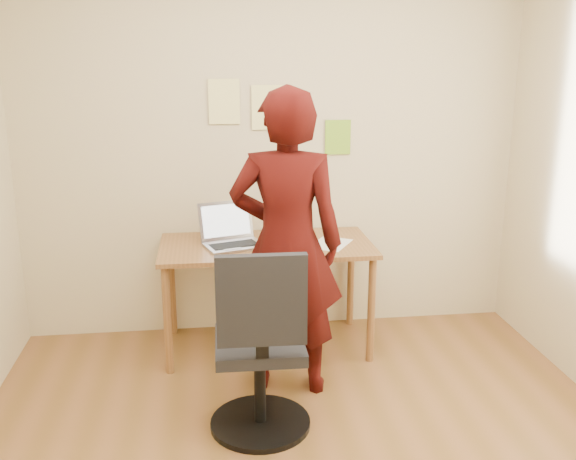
{
  "coord_description": "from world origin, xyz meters",
  "views": [
    {
      "loc": [
        -0.46,
        -2.67,
        1.96
      ],
      "look_at": [
        0.01,
        0.95,
        0.95
      ],
      "focal_mm": 40.0,
      "sensor_mm": 36.0,
      "label": 1
    }
  ],
  "objects": [
    {
      "name": "room",
      "position": [
        0.0,
        0.0,
        1.35
      ],
      "size": [
        3.58,
        3.58,
        2.78
      ],
      "color": "brown",
      "rests_on": "ground"
    },
    {
      "name": "wall_note_left",
      "position": [
        -0.32,
        1.74,
        1.64
      ],
      "size": [
        0.21,
        0.0,
        0.3
      ],
      "primitive_type": "cube",
      "color": "#FCF496",
      "rests_on": "room"
    },
    {
      "name": "laptop",
      "position": [
        -0.31,
        1.39,
        0.79
      ],
      "size": [
        0.45,
        0.42,
        0.27
      ],
      "rotation": [
        0.0,
        0.0,
        0.3
      ],
      "color": "#ABAAB1",
      "rests_on": "desk"
    },
    {
      "name": "desk",
      "position": [
        -0.08,
        1.38,
        0.65
      ],
      "size": [
        1.4,
        0.7,
        0.74
      ],
      "color": "brown",
      "rests_on": "ground"
    },
    {
      "name": "office_chair",
      "position": [
        -0.21,
        0.34,
        0.45
      ],
      "size": [
        0.54,
        0.54,
        1.05
      ],
      "rotation": [
        0.0,
        0.0,
        -0.02
      ],
      "color": "black",
      "rests_on": "ground"
    },
    {
      "name": "paper_sheet",
      "position": [
        0.34,
        1.32,
        0.74
      ],
      "size": [
        0.34,
        0.38,
        0.0
      ],
      "primitive_type": "cube",
      "rotation": [
        0.0,
        0.0,
        -0.54
      ],
      "color": "white",
      "rests_on": "desk"
    },
    {
      "name": "wall_note_mid",
      "position": [
        -0.04,
        1.74,
        1.6
      ],
      "size": [
        0.21,
        0.0,
        0.3
      ],
      "primitive_type": "cube",
      "color": "#FCF496",
      "rests_on": "room"
    },
    {
      "name": "person",
      "position": [
        -0.02,
        0.83,
        0.9
      ],
      "size": [
        0.73,
        0.55,
        1.8
      ],
      "primitive_type": "imported",
      "rotation": [
        0.0,
        0.0,
        2.95
      ],
      "color": "#350907",
      "rests_on": "ground"
    },
    {
      "name": "wall_note_right",
      "position": [
        0.46,
        1.74,
        1.39
      ],
      "size": [
        0.18,
        0.0,
        0.24
      ],
      "primitive_type": "cube",
      "color": "#7EB829",
      "rests_on": "room"
    },
    {
      "name": "phone",
      "position": [
        0.1,
        1.17,
        0.74
      ],
      "size": [
        0.07,
        0.12,
        0.01
      ],
      "rotation": [
        0.0,
        0.0,
        -0.09
      ],
      "color": "black",
      "rests_on": "desk"
    }
  ]
}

